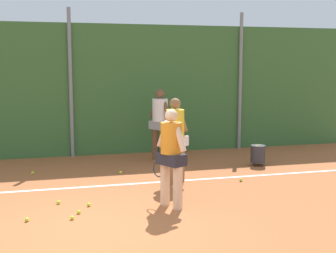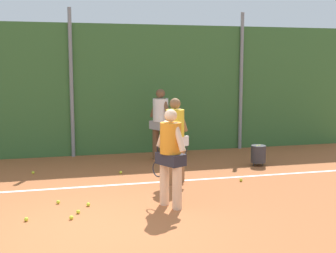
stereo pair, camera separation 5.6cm
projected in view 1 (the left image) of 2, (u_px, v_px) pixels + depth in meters
ground_plane at (82, 197)px, 8.38m from camera, size 25.67×25.67×0.00m
hedge_fence_backdrop at (71, 90)px, 12.01m from camera, size 16.69×0.25×3.54m
fence_post_center at (71, 83)px, 11.81m from camera, size 0.10×0.10×3.92m
fence_post_right at (240, 82)px, 13.00m from camera, size 0.10×0.10×3.92m
court_baseline_paint at (80, 187)px, 9.03m from camera, size 12.19×0.10×0.01m
player_foreground_near at (171, 153)px, 7.69m from camera, size 0.49×0.70×1.71m
player_midcourt at (175, 136)px, 9.25m from camera, size 0.68×0.55×1.78m
player_backcourt_far at (160, 121)px, 11.46m from camera, size 0.54×0.69×1.84m
ball_hopper at (258, 154)px, 10.97m from camera, size 0.36×0.36×0.51m
tennis_ball_0 at (59, 202)px, 7.96m from camera, size 0.07×0.07×0.07m
tennis_ball_2 at (120, 172)px, 10.15m from camera, size 0.07×0.07×0.07m
tennis_ball_3 at (241, 180)px, 9.49m from camera, size 0.07×0.07×0.07m
tennis_ball_9 at (27, 220)px, 7.07m from camera, size 0.07×0.07×0.07m
tennis_ball_10 at (33, 173)px, 10.12m from camera, size 0.07×0.07×0.07m
tennis_ball_11 at (79, 212)px, 7.43m from camera, size 0.07×0.07×0.07m
tennis_ball_12 at (72, 218)px, 7.15m from camera, size 0.07×0.07×0.07m
tennis_ball_13 at (89, 205)px, 7.82m from camera, size 0.07×0.07×0.07m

